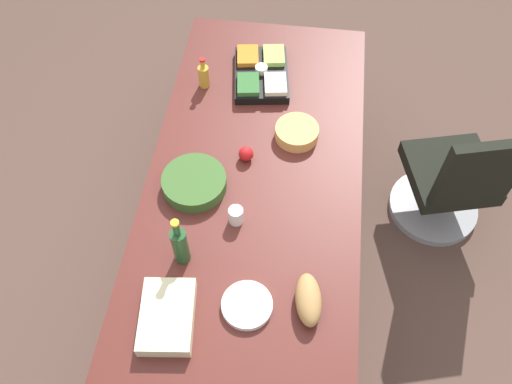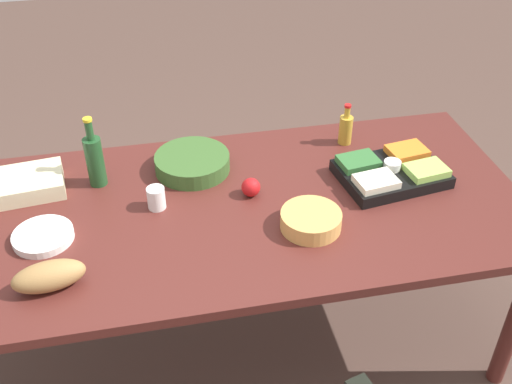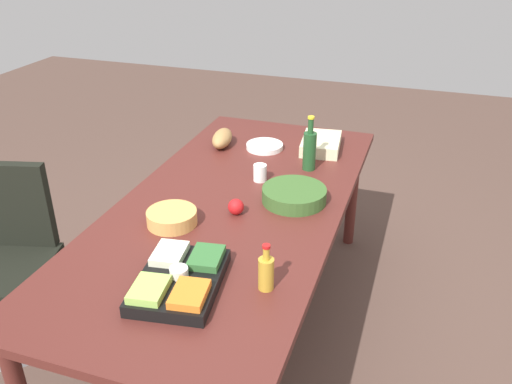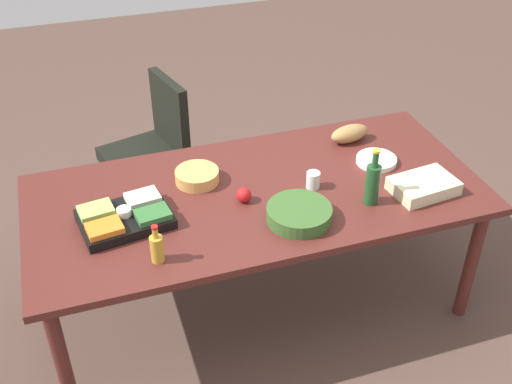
# 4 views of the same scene
# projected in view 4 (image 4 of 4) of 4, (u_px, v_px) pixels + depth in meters

# --- Properties ---
(ground_plane) EXTENTS (10.00, 10.00, 0.00)m
(ground_plane) POSITION_uv_depth(u_px,v_px,m) (257.00, 301.00, 3.67)
(ground_plane) COLOR brown
(conference_table) EXTENTS (2.32, 1.07, 0.78)m
(conference_table) POSITION_uv_depth(u_px,v_px,m) (257.00, 203.00, 3.26)
(conference_table) COLOR #53211C
(conference_table) RESTS_ON ground
(office_chair) EXTENTS (0.59, 0.59, 0.92)m
(office_chair) POSITION_uv_depth(u_px,v_px,m) (152.00, 163.00, 4.24)
(office_chair) COLOR gray
(office_chair) RESTS_ON ground
(paper_cup) EXTENTS (0.08, 0.08, 0.09)m
(paper_cup) POSITION_uv_depth(u_px,v_px,m) (313.00, 180.00, 3.22)
(paper_cup) COLOR white
(paper_cup) RESTS_ON conference_table
(apple_red) EXTENTS (0.10, 0.10, 0.08)m
(apple_red) POSITION_uv_depth(u_px,v_px,m) (244.00, 195.00, 3.13)
(apple_red) COLOR red
(apple_red) RESTS_ON conference_table
(salad_bowl) EXTENTS (0.34, 0.34, 0.07)m
(salad_bowl) POSITION_uv_depth(u_px,v_px,m) (299.00, 214.00, 3.01)
(salad_bowl) COLOR #385D28
(salad_bowl) RESTS_ON conference_table
(veggie_tray) EXTENTS (0.46, 0.36, 0.09)m
(veggie_tray) POSITION_uv_depth(u_px,v_px,m) (125.00, 217.00, 2.98)
(veggie_tray) COLOR black
(veggie_tray) RESTS_ON conference_table
(bread_loaf) EXTENTS (0.25, 0.14, 0.10)m
(bread_loaf) POSITION_uv_depth(u_px,v_px,m) (350.00, 134.00, 3.60)
(bread_loaf) COLOR #A67A46
(bread_loaf) RESTS_ON conference_table
(chip_bowl) EXTENTS (0.27, 0.27, 0.07)m
(chip_bowl) POSITION_uv_depth(u_px,v_px,m) (197.00, 176.00, 3.27)
(chip_bowl) COLOR #DEA354
(chip_bowl) RESTS_ON conference_table
(wine_bottle) EXTENTS (0.08, 0.08, 0.31)m
(wine_bottle) POSITION_uv_depth(u_px,v_px,m) (372.00, 183.00, 3.08)
(wine_bottle) COLOR #1F4B24
(wine_bottle) RESTS_ON conference_table
(paper_plate_stack) EXTENTS (0.28, 0.28, 0.03)m
(paper_plate_stack) POSITION_uv_depth(u_px,v_px,m) (376.00, 160.00, 3.43)
(paper_plate_stack) COLOR white
(paper_plate_stack) RESTS_ON conference_table
(sheet_cake) EXTENTS (0.34, 0.25, 0.07)m
(sheet_cake) POSITION_uv_depth(u_px,v_px,m) (423.00, 186.00, 3.20)
(sheet_cake) COLOR beige
(sheet_cake) RESTS_ON conference_table
(dressing_bottle) EXTENTS (0.07, 0.07, 0.19)m
(dressing_bottle) POSITION_uv_depth(u_px,v_px,m) (157.00, 248.00, 2.75)
(dressing_bottle) COLOR gold
(dressing_bottle) RESTS_ON conference_table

